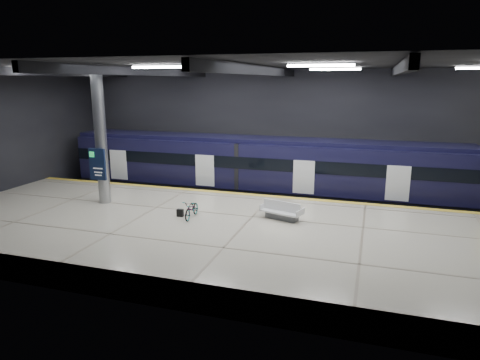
% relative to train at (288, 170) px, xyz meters
% --- Properties ---
extents(ground, '(30.00, 30.00, 0.00)m').
position_rel_train_xyz_m(ground, '(-0.35, -5.50, -2.06)').
color(ground, black).
rests_on(ground, ground).
extents(room_shell, '(30.10, 16.10, 8.05)m').
position_rel_train_xyz_m(room_shell, '(-0.35, -5.49, 3.66)').
color(room_shell, black).
rests_on(room_shell, ground).
extents(platform, '(30.00, 11.00, 1.10)m').
position_rel_train_xyz_m(platform, '(-0.35, -8.00, -1.51)').
color(platform, beige).
rests_on(platform, ground).
extents(safety_strip, '(30.00, 0.40, 0.01)m').
position_rel_train_xyz_m(safety_strip, '(-0.35, -2.75, -0.95)').
color(safety_strip, yellow).
rests_on(safety_strip, platform).
extents(rails, '(30.00, 1.52, 0.16)m').
position_rel_train_xyz_m(rails, '(-0.35, 0.00, -1.98)').
color(rails, gray).
rests_on(rails, ground).
extents(train, '(29.40, 2.84, 3.79)m').
position_rel_train_xyz_m(train, '(0.00, 0.00, 0.00)').
color(train, black).
rests_on(train, ground).
extents(bench, '(2.08, 1.31, 0.85)m').
position_rel_train_xyz_m(bench, '(1.04, -6.47, -0.66)').
color(bench, '#595B60').
rests_on(bench, platform).
extents(bicycle, '(0.69, 1.66, 0.85)m').
position_rel_train_xyz_m(bicycle, '(-2.97, -7.52, -0.53)').
color(bicycle, '#99999E').
rests_on(bicycle, platform).
extents(pannier_bag, '(0.30, 0.18, 0.35)m').
position_rel_train_xyz_m(pannier_bag, '(-3.57, -7.52, -0.78)').
color(pannier_bag, black).
rests_on(pannier_bag, platform).
extents(info_column, '(0.90, 0.78, 6.90)m').
position_rel_train_xyz_m(info_column, '(-8.35, -6.52, 2.40)').
color(info_column, '#9EA0A5').
rests_on(info_column, platform).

